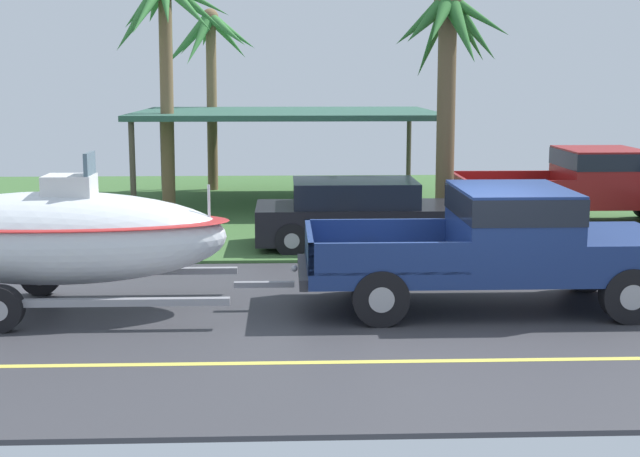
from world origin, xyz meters
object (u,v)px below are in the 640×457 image
(parked_pickup_background, at_px, (598,183))
(carport_awning, at_px, (286,115))
(palm_tree_near_right, at_px, (209,51))
(palm_tree_near_left, at_px, (447,47))
(pickup_truck_towing, at_px, (508,241))
(palm_tree_mid, at_px, (166,25))
(boat_on_trailer, at_px, (53,237))
(parked_sedan_far, at_px, (363,215))

(parked_pickup_background, distance_m, carport_awning, 8.25)
(palm_tree_near_right, bearing_deg, palm_tree_near_left, -50.42)
(pickup_truck_towing, relative_size, carport_awning, 0.71)
(parked_pickup_background, height_order, palm_tree_mid, palm_tree_mid)
(boat_on_trailer, relative_size, palm_tree_near_right, 1.18)
(boat_on_trailer, bearing_deg, palm_tree_near_right, 85.08)
(boat_on_trailer, xyz_separation_m, palm_tree_near_right, (1.19, 13.79, 3.02))
(parked_pickup_background, relative_size, carport_awning, 0.76)
(parked_sedan_far, bearing_deg, boat_on_trailer, -136.63)
(carport_awning, relative_size, palm_tree_near_left, 1.45)
(pickup_truck_towing, height_order, palm_tree_near_left, palm_tree_near_left)
(carport_awning, distance_m, palm_tree_near_left, 5.71)
(pickup_truck_towing, relative_size, palm_tree_near_right, 1.04)
(pickup_truck_towing, bearing_deg, palm_tree_near_right, 111.82)
(pickup_truck_towing, bearing_deg, parked_sedan_far, 110.75)
(boat_on_trailer, bearing_deg, pickup_truck_towing, 0.00)
(pickup_truck_towing, distance_m, palm_tree_mid, 11.77)
(pickup_truck_towing, xyz_separation_m, palm_tree_near_left, (0.25, 6.81, 3.03))
(parked_pickup_background, xyz_separation_m, palm_tree_mid, (-10.03, 2.29, 3.63))
(parked_pickup_background, height_order, parked_sedan_far, parked_pickup_background)
(carport_awning, relative_size, palm_tree_mid, 1.32)
(boat_on_trailer, distance_m, palm_tree_mid, 9.98)
(parked_sedan_far, distance_m, palm_tree_mid, 7.56)
(parked_pickup_background, height_order, palm_tree_near_right, palm_tree_near_right)
(parked_sedan_far, bearing_deg, palm_tree_near_right, 112.36)
(boat_on_trailer, distance_m, parked_pickup_background, 12.67)
(palm_tree_near_left, bearing_deg, pickup_truck_towing, -92.11)
(parked_sedan_far, distance_m, palm_tree_near_left, 4.48)
(parked_sedan_far, relative_size, carport_awning, 0.56)
(parked_sedan_far, xyz_separation_m, palm_tree_mid, (-4.43, 4.66, 3.97))
(parked_sedan_far, bearing_deg, carport_awning, 103.43)
(palm_tree_mid, bearing_deg, parked_sedan_far, -46.44)
(boat_on_trailer, bearing_deg, carport_awning, 72.67)
(parked_pickup_background, bearing_deg, boat_on_trailer, -146.26)
(palm_tree_near_right, bearing_deg, parked_pickup_background, -35.83)
(boat_on_trailer, xyz_separation_m, parked_sedan_far, (4.94, 4.67, -0.45))
(carport_awning, bearing_deg, palm_tree_mid, -150.33)
(palm_tree_near_left, distance_m, palm_tree_near_right, 9.06)
(parked_sedan_far, relative_size, palm_tree_near_left, 0.81)
(palm_tree_near_left, distance_m, palm_tree_mid, 6.95)
(boat_on_trailer, bearing_deg, palm_tree_near_left, 44.39)
(parked_pickup_background, xyz_separation_m, parked_sedan_far, (-5.60, -2.37, -0.34))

